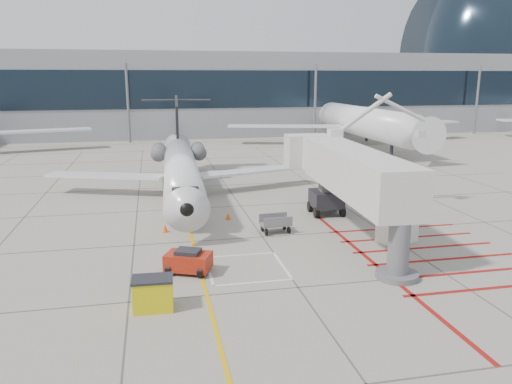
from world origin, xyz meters
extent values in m
plane|color=gray|center=(0.00, 0.00, 0.00)|extent=(260.00, 260.00, 0.00)
cone|color=#F85D0D|center=(-6.07, 6.31, 0.27)|extent=(0.39, 0.39, 0.54)
cone|color=#DA520B|center=(-1.53, 8.45, 0.26)|extent=(0.37, 0.37, 0.52)
cube|color=gray|center=(10.00, 70.00, 7.00)|extent=(180.00, 28.00, 14.00)
cube|color=black|center=(10.00, 55.95, 8.00)|extent=(180.00, 0.10, 6.00)
camera|label=1|loc=(-6.60, -25.65, 9.99)|focal=35.00mm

